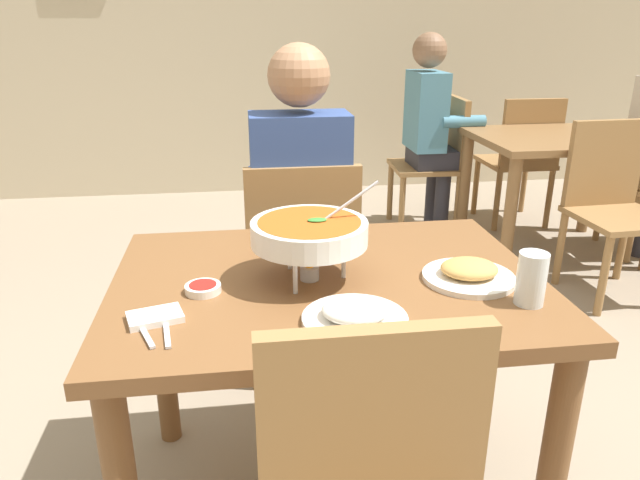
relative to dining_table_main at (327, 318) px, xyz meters
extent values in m
cube|color=beige|center=(0.00, 3.58, 0.88)|extent=(10.00, 0.10, 3.00)
cube|color=brown|center=(0.00, 0.00, 0.10)|extent=(1.13, 0.83, 0.04)
cylinder|color=brown|center=(0.50, -0.35, -0.27)|extent=(0.07, 0.07, 0.70)
cylinder|color=brown|center=(-0.50, 0.35, -0.27)|extent=(0.07, 0.07, 0.70)
cylinder|color=brown|center=(0.50, 0.35, -0.27)|extent=(0.07, 0.07, 0.70)
cube|color=olive|center=(0.00, 0.79, -0.19)|extent=(0.44, 0.44, 0.03)
cube|color=olive|center=(0.00, 0.59, 0.05)|extent=(0.42, 0.04, 0.45)
cylinder|color=olive|center=(0.19, 0.98, -0.41)|extent=(0.04, 0.04, 0.42)
cylinder|color=olive|center=(-0.19, 0.98, -0.41)|extent=(0.04, 0.04, 0.42)
cylinder|color=olive|center=(0.19, 0.60, -0.41)|extent=(0.04, 0.04, 0.42)
cylinder|color=olive|center=(-0.19, 0.60, -0.41)|extent=(0.04, 0.04, 0.42)
cylinder|color=#2D2D38|center=(0.10, 0.81, -0.40)|extent=(0.10, 0.10, 0.45)
cylinder|color=#2D2D38|center=(-0.10, 0.81, -0.40)|extent=(0.10, 0.10, 0.45)
cube|color=#2D2D38|center=(0.00, 0.77, -0.11)|extent=(0.32, 0.32, 0.12)
cube|color=#334C8C|center=(0.00, 0.69, 0.20)|extent=(0.36, 0.20, 0.50)
sphere|color=#A57756|center=(0.00, 0.69, 0.58)|extent=(0.22, 0.22, 0.22)
cylinder|color=#334C8C|center=(0.16, 0.89, 0.15)|extent=(0.08, 0.28, 0.08)
cylinder|color=#334C8C|center=(-0.16, 0.89, 0.15)|extent=(0.08, 0.28, 0.08)
cube|color=olive|center=(0.00, -0.56, 0.05)|extent=(0.42, 0.04, 0.45)
cylinder|color=silver|center=(0.04, -0.01, 0.17)|extent=(0.01, 0.01, 0.10)
cylinder|color=silver|center=(-0.09, 0.07, 0.17)|extent=(0.01, 0.01, 0.10)
cylinder|color=silver|center=(-0.09, -0.08, 0.17)|extent=(0.01, 0.01, 0.10)
torus|color=silver|center=(-0.05, -0.01, 0.22)|extent=(0.21, 0.21, 0.01)
cylinder|color=#B2B2B7|center=(-0.05, -0.01, 0.14)|extent=(0.05, 0.05, 0.04)
cone|color=orange|center=(-0.05, -0.01, 0.17)|extent=(0.02, 0.02, 0.04)
cylinder|color=white|center=(-0.05, -0.01, 0.25)|extent=(0.30, 0.30, 0.06)
cylinder|color=#B75119|center=(-0.05, -0.01, 0.28)|extent=(0.26, 0.26, 0.01)
ellipsoid|color=#388433|center=(-0.03, -0.01, 0.28)|extent=(0.05, 0.03, 0.01)
cylinder|color=silver|center=(0.04, 0.01, 0.31)|extent=(0.18, 0.01, 0.13)
cylinder|color=white|center=(0.02, -0.25, 0.13)|extent=(0.24, 0.24, 0.01)
ellipsoid|color=white|center=(0.02, -0.25, 0.15)|extent=(0.15, 0.13, 0.04)
cylinder|color=white|center=(0.36, -0.07, 0.13)|extent=(0.24, 0.24, 0.01)
ellipsoid|color=tan|center=(0.36, -0.07, 0.15)|extent=(0.15, 0.13, 0.04)
cylinder|color=white|center=(-0.32, -0.05, 0.13)|extent=(0.09, 0.09, 0.02)
cylinder|color=maroon|center=(-0.32, -0.05, 0.14)|extent=(0.07, 0.07, 0.01)
cube|color=white|center=(-0.42, -0.18, 0.13)|extent=(0.14, 0.11, 0.02)
cube|color=silver|center=(-0.44, -0.23, 0.12)|extent=(0.07, 0.16, 0.01)
cube|color=silver|center=(-0.39, -0.23, 0.12)|extent=(0.04, 0.17, 0.01)
cylinder|color=silver|center=(0.46, -0.22, 0.19)|extent=(0.07, 0.07, 0.13)
cylinder|color=orange|center=(0.46, -0.22, 0.17)|extent=(0.06, 0.06, 0.08)
cube|color=brown|center=(1.68, 1.83, 0.10)|extent=(1.00, 0.80, 0.04)
cylinder|color=brown|center=(1.24, 1.49, -0.27)|extent=(0.07, 0.07, 0.70)
cylinder|color=brown|center=(1.24, 2.17, -0.27)|extent=(0.07, 0.07, 0.70)
cylinder|color=brown|center=(2.12, 2.17, -0.27)|extent=(0.07, 0.07, 0.70)
cylinder|color=olive|center=(2.11, 1.99, -0.41)|extent=(0.04, 0.04, 0.42)
cylinder|color=olive|center=(2.08, 1.61, -0.41)|extent=(0.04, 0.04, 0.42)
cube|color=olive|center=(1.03, 2.41, -0.19)|extent=(0.46, 0.46, 0.03)
cube|color=olive|center=(1.23, 2.40, 0.05)|extent=(0.06, 0.42, 0.45)
cylinder|color=olive|center=(0.85, 2.60, -0.41)|extent=(0.04, 0.04, 0.42)
cylinder|color=olive|center=(0.83, 2.22, -0.41)|extent=(0.04, 0.04, 0.42)
cylinder|color=olive|center=(1.23, 2.59, -0.41)|extent=(0.04, 0.04, 0.42)
cylinder|color=olive|center=(1.21, 2.21, -0.41)|extent=(0.04, 0.04, 0.42)
cube|color=olive|center=(1.71, 2.45, -0.19)|extent=(0.44, 0.44, 0.03)
cube|color=olive|center=(1.71, 2.25, 0.05)|extent=(0.42, 0.04, 0.45)
cylinder|color=olive|center=(1.90, 2.65, -0.41)|extent=(0.04, 0.04, 0.42)
cylinder|color=olive|center=(1.52, 2.64, -0.41)|extent=(0.04, 0.04, 0.42)
cylinder|color=olive|center=(1.90, 2.27, -0.41)|extent=(0.04, 0.04, 0.42)
cylinder|color=olive|center=(1.52, 2.26, -0.41)|extent=(0.04, 0.04, 0.42)
cube|color=olive|center=(1.69, 1.19, -0.19)|extent=(0.46, 0.46, 0.03)
cube|color=olive|center=(1.68, 1.39, 0.05)|extent=(0.42, 0.06, 0.45)
cylinder|color=olive|center=(1.51, 1.00, -0.41)|extent=(0.04, 0.04, 0.42)
cylinder|color=olive|center=(1.49, 1.38, -0.41)|extent=(0.04, 0.04, 0.42)
cylinder|color=olive|center=(1.87, 1.39, -0.41)|extent=(0.04, 0.04, 0.42)
cylinder|color=#2D2D38|center=(1.13, 2.27, -0.40)|extent=(0.10, 0.10, 0.45)
cylinder|color=#2D2D38|center=(1.13, 2.47, -0.40)|extent=(0.10, 0.10, 0.45)
cube|color=#2D2D38|center=(1.09, 2.37, -0.11)|extent=(0.32, 0.32, 0.12)
cube|color=teal|center=(1.01, 2.37, 0.20)|extent=(0.20, 0.36, 0.50)
sphere|color=#846047|center=(1.01, 2.37, 0.58)|extent=(0.22, 0.22, 0.22)
cylinder|color=teal|center=(1.21, 2.21, 0.15)|extent=(0.28, 0.08, 0.08)
cylinder|color=teal|center=(1.21, 2.53, 0.15)|extent=(0.28, 0.08, 0.08)
camera|label=1|loc=(-0.21, -1.40, 0.76)|focal=32.95mm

